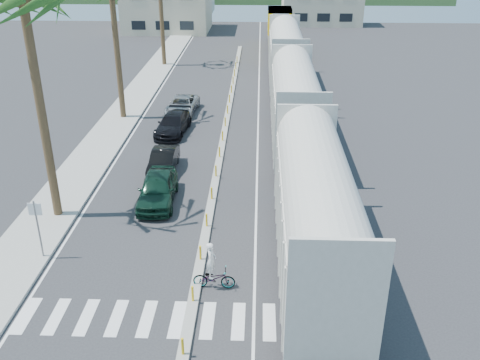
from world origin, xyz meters
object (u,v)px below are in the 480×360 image
object	(u,v)px
car_lead	(158,189)
cyclist	(213,273)
car_second	(163,161)
street_sign	(37,221)

from	to	relation	value
car_lead	cyclist	bearing A→B (deg)	-66.40
car_lead	car_second	world-z (taller)	car_lead
car_second	street_sign	bearing A→B (deg)	-110.78
car_lead	car_second	size ratio (longest dim) A/B	1.18
car_lead	cyclist	distance (m)	8.51
street_sign	car_second	xyz separation A→B (m)	(3.95, 9.94, -1.28)
street_sign	car_lead	size ratio (longest dim) A/B	0.61
street_sign	cyclist	distance (m)	8.37
cyclist	street_sign	bearing A→B (deg)	78.68
street_sign	cyclist	size ratio (longest dim) A/B	1.37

